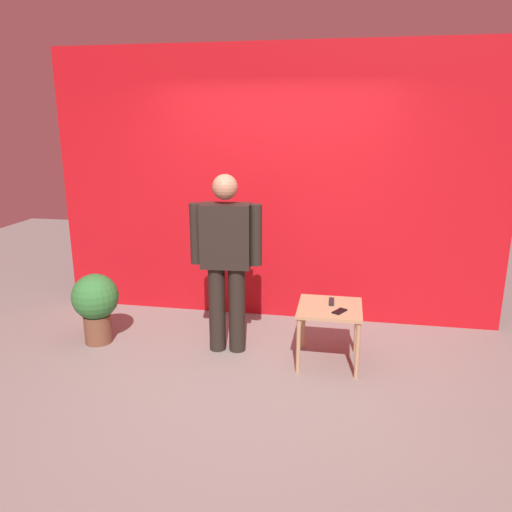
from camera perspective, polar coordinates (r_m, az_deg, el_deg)
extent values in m
plane|color=gray|center=(4.22, -1.22, -14.29)|extent=(12.00, 12.00, 0.00)
cube|color=red|center=(5.22, 2.09, 7.97)|extent=(4.71, 0.12, 2.83)
cylinder|color=black|center=(4.61, -4.51, -6.07)|extent=(0.16, 0.16, 0.81)
cylinder|color=black|center=(4.58, -2.21, -6.17)|extent=(0.16, 0.16, 0.81)
cube|color=black|center=(4.39, -3.50, 2.33)|extent=(0.46, 0.25, 0.58)
cube|color=red|center=(4.49, -3.27, 3.02)|extent=(0.12, 0.02, 0.48)
cube|color=#C68CB7|center=(4.50, -3.25, 2.83)|extent=(0.04, 0.01, 0.44)
cylinder|color=black|center=(4.44, -6.94, 2.59)|extent=(0.12, 0.12, 0.55)
cylinder|color=black|center=(4.35, -0.01, 2.44)|extent=(0.12, 0.12, 0.55)
sphere|color=#A87A5B|center=(4.31, -3.60, 7.95)|extent=(0.22, 0.22, 0.22)
cube|color=tan|center=(4.36, 8.52, -5.95)|extent=(0.55, 0.55, 0.03)
cylinder|color=tan|center=(4.25, 4.90, -10.31)|extent=(0.04, 0.04, 0.50)
cylinder|color=tan|center=(4.24, 11.61, -10.65)|extent=(0.04, 0.04, 0.50)
cylinder|color=tan|center=(4.70, 5.49, -7.73)|extent=(0.04, 0.04, 0.50)
cylinder|color=tan|center=(4.69, 11.52, -8.04)|extent=(0.04, 0.04, 0.50)
cube|color=black|center=(4.25, 9.62, -6.30)|extent=(0.13, 0.16, 0.01)
cube|color=black|center=(4.44, 8.71, -5.22)|extent=(0.05, 0.17, 0.02)
cylinder|color=brown|center=(5.08, -17.75, -7.96)|extent=(0.26, 0.26, 0.28)
sphere|color=#2D7233|center=(4.96, -18.06, -4.48)|extent=(0.44, 0.44, 0.44)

